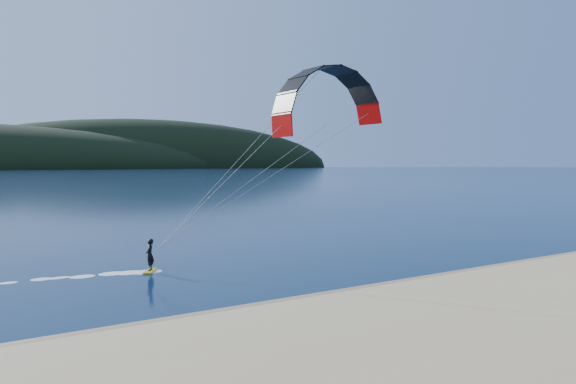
{
  "coord_description": "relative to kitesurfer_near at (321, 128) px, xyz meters",
  "views": [
    {
      "loc": [
        -13.11,
        -16.41,
        6.65
      ],
      "look_at": [
        4.19,
        10.0,
        5.0
      ],
      "focal_mm": 34.18,
      "sensor_mm": 36.0,
      "label": 1
    }
  ],
  "objects": [
    {
      "name": "wet_sand",
      "position": [
        -8.4,
        -8.03,
        -8.9
      ],
      "size": [
        220.0,
        2.5,
        0.1
      ],
      "color": "#88724F",
      "rests_on": "ground"
    },
    {
      "name": "kitesurfer_near",
      "position": [
        0.0,
        0.0,
        0.0
      ],
      "size": [
        25.51,
        6.8,
        13.55
      ],
      "color": "gold",
      "rests_on": "ground"
    },
    {
      "name": "ground",
      "position": [
        -8.4,
        -12.53,
        -8.95
      ],
      "size": [
        1800.0,
        1800.0,
        0.0
      ],
      "primitive_type": "plane",
      "color": "#08203A",
      "rests_on": "ground"
    }
  ]
}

